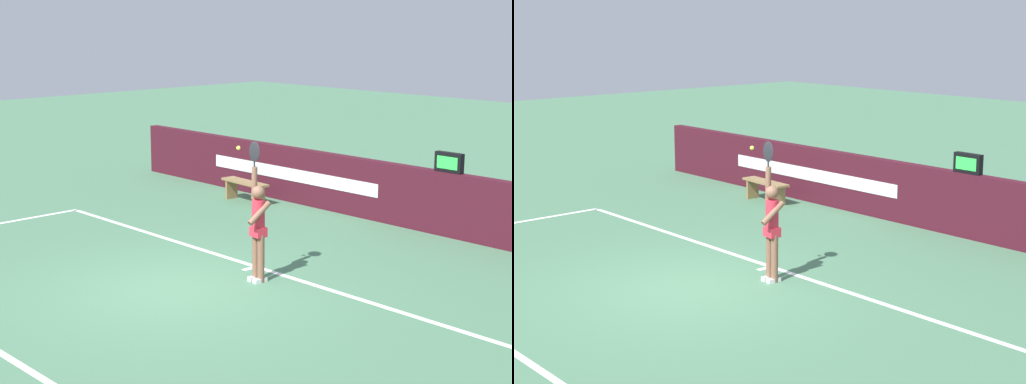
% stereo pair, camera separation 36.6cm
% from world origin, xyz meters
% --- Properties ---
extents(ground_plane, '(60.00, 60.00, 0.00)m').
position_xyz_m(ground_plane, '(0.00, 0.00, 0.00)').
color(ground_plane, '#467253').
extents(court_lines, '(12.08, 5.19, 0.00)m').
position_xyz_m(court_lines, '(0.00, -0.71, 0.00)').
color(court_lines, white).
rests_on(court_lines, ground).
extents(back_wall, '(17.44, 0.24, 1.29)m').
position_xyz_m(back_wall, '(-0.01, 6.05, 0.64)').
color(back_wall, '#3E101C').
rests_on(back_wall, ground).
extents(speed_display, '(0.60, 0.14, 0.40)m').
position_xyz_m(speed_display, '(1.04, 6.05, 1.49)').
color(speed_display, black).
rests_on(speed_display, back_wall).
extents(tennis_player, '(0.44, 0.45, 2.35)m').
position_xyz_m(tennis_player, '(0.61, 1.28, 0.96)').
color(tennis_player, brown).
rests_on(tennis_player, ground).
extents(tennis_ball, '(0.06, 0.06, 0.06)m').
position_xyz_m(tennis_ball, '(0.45, 1.00, 2.25)').
color(tennis_ball, '#CEE337').
extents(courtside_bench_near, '(1.40, 0.46, 0.50)m').
position_xyz_m(courtside_bench_near, '(-3.97, 5.16, 0.38)').
color(courtside_bench_near, olive).
rests_on(courtside_bench_near, ground).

